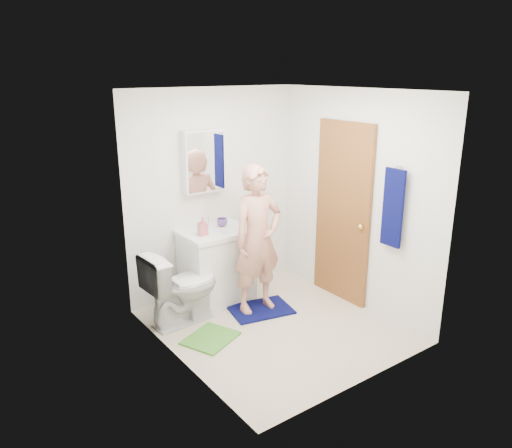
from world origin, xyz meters
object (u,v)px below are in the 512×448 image
at_px(toothbrush_cup, 222,222).
at_px(man, 258,239).
at_px(towel, 393,208).
at_px(soap_dispenser, 203,226).
at_px(toilet, 182,287).
at_px(medicine_cabinet, 204,161).
at_px(vanity_cabinet, 217,267).

distance_m(toothbrush_cup, man, 0.59).
bearing_deg(towel, toothbrush_cup, 123.80).
height_order(towel, soap_dispenser, towel).
height_order(toilet, toothbrush_cup, toothbrush_cup).
bearing_deg(soap_dispenser, man, -44.79).
bearing_deg(towel, man, 134.10).
height_order(medicine_cabinet, toilet, medicine_cabinet).
distance_m(medicine_cabinet, soap_dispenser, 0.74).
xyz_separation_m(medicine_cabinet, toothbrush_cup, (0.13, -0.15, -0.70)).
distance_m(medicine_cabinet, towel, 2.11).
relative_size(towel, soap_dispenser, 3.90).
bearing_deg(toothbrush_cup, soap_dispenser, -156.59).
bearing_deg(towel, vanity_cabinet, 128.47).
xyz_separation_m(toilet, man, (0.80, -0.25, 0.43)).
relative_size(toilet, toothbrush_cup, 6.60).
bearing_deg(toilet, man, -110.98).
distance_m(vanity_cabinet, medicine_cabinet, 1.22).
height_order(medicine_cabinet, soap_dispenser, medicine_cabinet).
relative_size(medicine_cabinet, man, 0.43).
bearing_deg(toilet, towel, -128.81).
bearing_deg(toilet, vanity_cabinet, -70.64).
height_order(vanity_cabinet, towel, towel).
distance_m(vanity_cabinet, toilet, 0.63).
height_order(medicine_cabinet, man, medicine_cabinet).
xyz_separation_m(vanity_cabinet, toilet, (-0.58, -0.25, 0.00)).
xyz_separation_m(towel, toilet, (-1.76, 1.24, -0.85)).
xyz_separation_m(medicine_cabinet, towel, (1.18, -1.71, -0.35)).
distance_m(towel, toothbrush_cup, 1.91).
bearing_deg(soap_dispenser, toilet, -154.62).
height_order(toothbrush_cup, man, man).
height_order(vanity_cabinet, medicine_cabinet, medicine_cabinet).
bearing_deg(vanity_cabinet, towel, -51.53).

